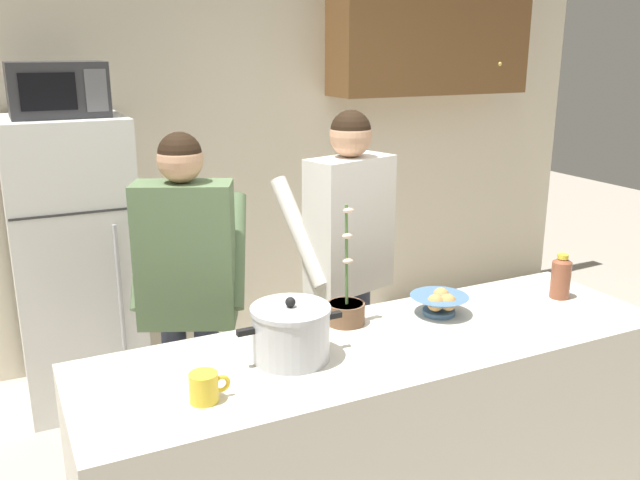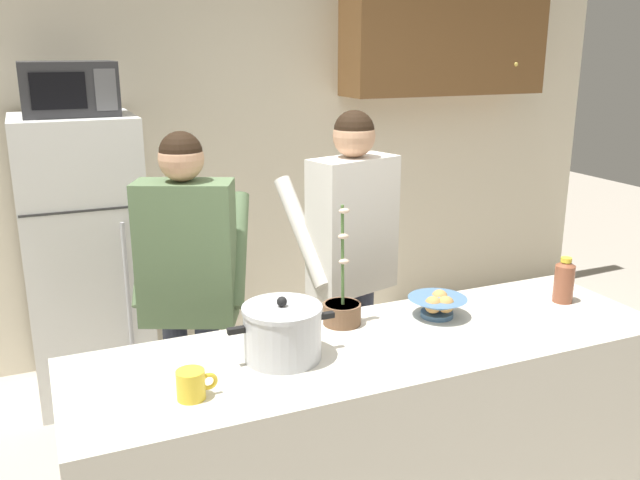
% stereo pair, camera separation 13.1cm
% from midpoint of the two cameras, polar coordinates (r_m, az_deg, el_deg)
% --- Properties ---
extents(back_wall_unit, '(6.00, 0.48, 2.60)m').
position_cam_midpoint_polar(back_wall_unit, '(4.54, -7.66, 8.65)').
color(back_wall_unit, beige).
rests_on(back_wall_unit, ground).
extents(kitchen_island, '(2.27, 0.68, 0.92)m').
position_cam_midpoint_polar(kitchen_island, '(2.78, 3.81, -17.14)').
color(kitchen_island, silver).
rests_on(kitchen_island, ground).
extents(refrigerator, '(0.64, 0.68, 1.62)m').
position_cam_midpoint_polar(refrigerator, '(4.04, -20.81, -1.84)').
color(refrigerator, white).
rests_on(refrigerator, ground).
extents(microwave, '(0.48, 0.37, 0.28)m').
position_cam_midpoint_polar(microwave, '(3.85, -22.19, 11.67)').
color(microwave, '#2D2D30').
rests_on(microwave, refrigerator).
extents(person_near_pot, '(0.61, 0.56, 1.64)m').
position_cam_midpoint_polar(person_near_pot, '(3.02, -12.37, -2.82)').
color(person_near_pot, '#33384C').
rests_on(person_near_pot, ground).
extents(person_by_sink, '(0.60, 0.52, 1.70)m').
position_cam_midpoint_polar(person_by_sink, '(3.28, 1.24, -0.13)').
color(person_by_sink, '#33384C').
rests_on(person_by_sink, ground).
extents(cooking_pot, '(0.39, 0.28, 0.23)m').
position_cam_midpoint_polar(cooking_pot, '(2.38, -4.06, -7.82)').
color(cooking_pot, silver).
rests_on(cooking_pot, kitchen_island).
extents(coffee_mug, '(0.13, 0.09, 0.10)m').
position_cam_midpoint_polar(coffee_mug, '(2.17, -11.43, -12.09)').
color(coffee_mug, yellow).
rests_on(coffee_mug, kitchen_island).
extents(bread_bowl, '(0.24, 0.24, 0.10)m').
position_cam_midpoint_polar(bread_bowl, '(2.80, 8.73, -5.28)').
color(bread_bowl, '#4C7299').
rests_on(bread_bowl, kitchen_island).
extents(bottle_near_edge, '(0.08, 0.08, 0.20)m').
position_cam_midpoint_polar(bottle_near_edge, '(3.09, 18.51, -2.95)').
color(bottle_near_edge, brown).
rests_on(bottle_near_edge, kitchen_island).
extents(potted_orchid, '(0.15, 0.15, 0.48)m').
position_cam_midpoint_polar(potted_orchid, '(2.68, 0.80, -5.80)').
color(potted_orchid, brown).
rests_on(potted_orchid, kitchen_island).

